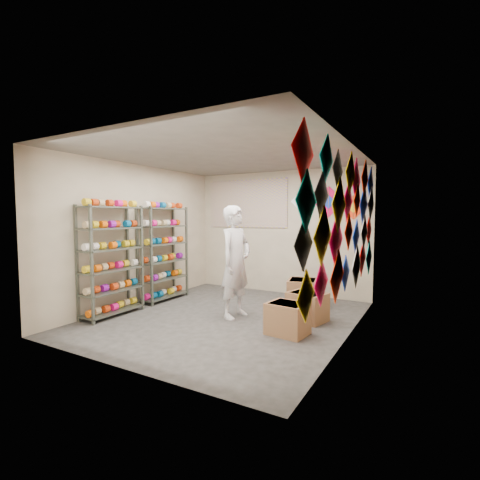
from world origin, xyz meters
The scene contains 12 objects.
ground centered at (0.00, 0.00, 0.00)m, with size 4.50×4.50×0.00m, color #2C2927.
room_walls centered at (0.00, 0.00, 1.64)m, with size 4.50×4.50×4.50m.
shelf_rack_front centered at (-1.78, -0.85, 0.95)m, with size 0.40×1.10×1.90m, color #4C5147.
shelf_rack_back centered at (-1.78, 0.45, 0.95)m, with size 0.40×1.10×1.90m, color #4C5147.
string_spools centered at (-1.78, -0.20, 1.05)m, with size 0.12×2.36×0.12m.
kite_wall_display centered at (1.98, 0.12, 1.65)m, with size 0.06×4.34×2.08m.
back_wall_kites centered at (1.05, 2.24, 1.98)m, with size 1.57×0.02×0.69m.
poster centered at (-0.80, 2.23, 2.00)m, with size 2.00×0.01×1.10m, color #7353B4.
shopkeeper centered at (0.12, 0.12, 0.94)m, with size 0.53×0.74×1.89m, color silver.
carton_a centered at (1.21, -0.27, 0.23)m, with size 0.55×0.46×0.46m, color brown.
carton_b centered at (1.25, 0.50, 0.23)m, with size 0.57×0.47×0.47m, color brown.
carton_c centered at (0.87, 1.34, 0.26)m, with size 0.53×0.59×0.51m, color brown.
Camera 1 is at (3.04, -4.91, 1.72)m, focal length 26.00 mm.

